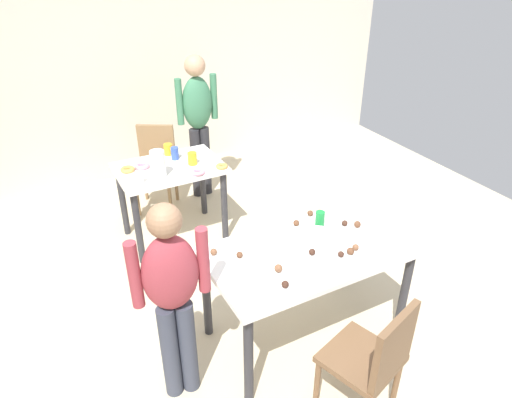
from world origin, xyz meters
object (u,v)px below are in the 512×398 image
Objects in this scene: chair_far_table at (156,162)px; pitcher_far at (158,164)px; dining_table_far at (171,179)px; chair_near_table at (374,358)px; mixing_bowl at (318,236)px; soda_can at (320,219)px; dining_table_near at (308,260)px; person_adult_far at (198,115)px; person_girl_near at (172,291)px.

pitcher_far is at bearing -103.83° from chair_far_table.
dining_table_far is 0.33m from pitcher_far.
chair_near_table reaches higher than mixing_bowl.
soda_can is 1.51m from pitcher_far.
chair_near_table and chair_far_table have the same top height.
soda_can is at bearing -75.28° from chair_far_table.
chair_far_table is at bearing 98.29° from dining_table_near.
dining_table_far is 1.60m from soda_can.
chair_near_table is 1.00× the size of chair_far_table.
chair_near_table is 7.13× the size of soda_can.
person_adult_far is at bearing 49.57° from pitcher_far.
pitcher_far reaches higher than soda_can.
chair_near_table is 5.20× the size of mixing_bowl.
person_girl_near is at bearing -104.70° from chair_far_table.
person_girl_near is 8.29× the size of mixing_bowl.
soda_can is (0.27, 0.95, 0.31)m from chair_near_table.
soda_can is (0.06, -2.13, -0.12)m from person_adult_far.
person_girl_near reaches higher than mixing_bowl.
dining_table_far is at bearing 98.22° from chair_near_table.
chair_near_table is at bearing -37.81° from person_girl_near.
dining_table_near is 1.61m from pitcher_far.
person_adult_far reaches higher than mixing_bowl.
dining_table_far is at bearing 107.90° from mixing_bowl.
soda_can is (0.22, 0.19, 0.15)m from dining_table_near.
chair_near_table is 0.88m from mixing_bowl.
soda_can reaches higher than dining_table_near.
person_girl_near reaches higher than dining_table_far.
person_girl_near is at bearing 142.19° from chair_near_table.
chair_near_table is 3.61× the size of pitcher_far.
mixing_bowl is at bearing 78.43° from chair_near_table.
dining_table_far is 1.08× the size of chair_near_table.
chair_near_table is 1.04m from soda_can.
pitcher_far reaches higher than chair_near_table.
dining_table_far is at bearing 112.97° from soda_can.
soda_can is at bearing -88.31° from person_adult_far.
soda_can is at bearing -67.03° from dining_table_far.
soda_can is at bearing 11.57° from person_girl_near.
chair_far_table is at bearing 76.17° from pitcher_far.
soda_can is at bearing 41.20° from dining_table_near.
pitcher_far is at bearing -130.43° from person_adult_far.
person_adult_far is at bearing 88.95° from mixing_bowl.
chair_far_table is 2.23m from soda_can.
soda_can is 0.51× the size of pitcher_far.
dining_table_near is 0.98m from person_girl_near.
dining_table_near is 5.66× the size of pitcher_far.
person_girl_near is (-0.96, -0.05, 0.16)m from dining_table_near.
person_adult_far reaches higher than chair_near_table.
person_girl_near is at bearing -105.17° from pitcher_far.
mixing_bowl is (0.46, -2.27, 0.29)m from chair_far_table.
pitcher_far is at bearing 74.83° from person_girl_near.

